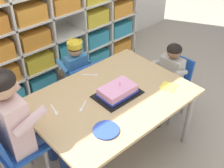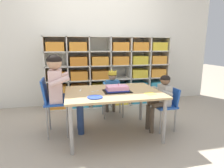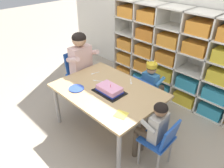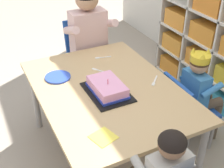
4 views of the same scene
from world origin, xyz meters
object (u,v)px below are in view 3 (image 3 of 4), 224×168
(adult_helper_seated, at_px, (84,62))
(birthday_cake_on_tray, at_px, (109,90))
(paper_plate_stack, at_px, (76,88))
(fork_near_child_seat, at_px, (95,73))
(classroom_chair_adult_side, at_px, (79,72))
(fork_scattered_mid_table, at_px, (97,81))
(fork_at_table_front_edge, at_px, (131,82))
(classroom_chair_guest_side, at_px, (161,140))
(classroom_chair_blue, at_px, (146,93))
(child_with_crown, at_px, (152,81))
(guest_at_table_side, at_px, (154,125))
(activity_table, at_px, (108,94))

(adult_helper_seated, xyz_separation_m, birthday_cake_on_tray, (0.72, -0.20, -0.04))
(adult_helper_seated, distance_m, paper_plate_stack, 0.59)
(paper_plate_stack, distance_m, fork_near_child_seat, 0.43)
(classroom_chair_adult_side, height_order, fork_scattered_mid_table, classroom_chair_adult_side)
(birthday_cake_on_tray, height_order, fork_near_child_seat, birthday_cake_on_tray)
(fork_at_table_front_edge, bearing_deg, classroom_chair_guest_side, -160.75)
(classroom_chair_blue, distance_m, child_with_crown, 0.18)
(classroom_chair_blue, xyz_separation_m, guest_at_table_side, (0.55, -0.61, 0.15))
(guest_at_table_side, xyz_separation_m, fork_near_child_seat, (-1.10, 0.18, 0.10))
(classroom_chair_guest_side, xyz_separation_m, fork_at_table_front_edge, (-0.71, 0.35, 0.23))
(activity_table, bearing_deg, classroom_chair_adult_side, 167.77)
(child_with_crown, height_order, classroom_chair_guest_side, child_with_crown)
(classroom_chair_guest_side, bearing_deg, paper_plate_stack, -80.41)
(fork_scattered_mid_table, bearing_deg, fork_near_child_seat, 115.28)
(child_with_crown, bearing_deg, guest_at_table_side, 130.07)
(activity_table, height_order, fork_scattered_mid_table, fork_scattered_mid_table)
(classroom_chair_adult_side, height_order, guest_at_table_side, guest_at_table_side)
(classroom_chair_blue, height_order, adult_helper_seated, adult_helper_seated)
(paper_plate_stack, xyz_separation_m, fork_near_child_seat, (-0.14, 0.41, -0.00))
(classroom_chair_blue, distance_m, fork_at_table_front_edge, 0.36)
(fork_scattered_mid_table, bearing_deg, adult_helper_seated, 130.45)
(child_with_crown, bearing_deg, fork_at_table_front_edge, 80.98)
(classroom_chair_guest_side, bearing_deg, activity_table, -94.29)
(classroom_chair_adult_side, height_order, adult_helper_seated, adult_helper_seated)
(classroom_chair_blue, height_order, child_with_crown, child_with_crown)
(classroom_chair_blue, bearing_deg, fork_scattered_mid_table, 57.37)
(activity_table, distance_m, birthday_cake_on_tray, 0.11)
(child_with_crown, distance_m, paper_plate_stack, 1.03)
(classroom_chair_guest_side, xyz_separation_m, fork_scattered_mid_table, (-1.02, 0.06, 0.23))
(classroom_chair_guest_side, relative_size, guest_at_table_side, 0.77)
(classroom_chair_blue, xyz_separation_m, classroom_chair_guest_side, (0.65, -0.60, 0.02))
(fork_at_table_front_edge, bearing_deg, fork_near_child_seat, 65.18)
(classroom_chair_adult_side, relative_size, fork_at_table_front_edge, 7.31)
(activity_table, distance_m, child_with_crown, 0.70)
(classroom_chair_adult_side, bearing_deg, classroom_chair_blue, -67.03)
(guest_at_table_side, relative_size, fork_near_child_seat, 6.27)
(classroom_chair_guest_side, height_order, fork_at_table_front_edge, classroom_chair_guest_side)
(activity_table, relative_size, classroom_chair_blue, 2.10)
(classroom_chair_blue, relative_size, child_with_crown, 0.73)
(classroom_chair_guest_side, distance_m, birthday_cake_on_tray, 0.78)
(fork_near_child_seat, bearing_deg, guest_at_table_side, -86.48)
(guest_at_table_side, distance_m, fork_near_child_seat, 1.12)
(classroom_chair_blue, xyz_separation_m, child_with_crown, (0.00, 0.10, 0.14))
(classroom_chair_adult_side, xyz_separation_m, fork_at_table_front_edge, (0.86, 0.16, 0.12))
(classroom_chair_adult_side, bearing_deg, fork_at_table_front_edge, -80.60)
(classroom_chair_guest_side, distance_m, guest_at_table_side, 0.16)
(activity_table, xyz_separation_m, guest_at_table_side, (0.69, -0.02, -0.04))
(classroom_chair_blue, relative_size, fork_scattered_mid_table, 5.14)
(guest_at_table_side, height_order, fork_scattered_mid_table, guest_at_table_side)
(paper_plate_stack, bearing_deg, fork_near_child_seat, 109.27)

